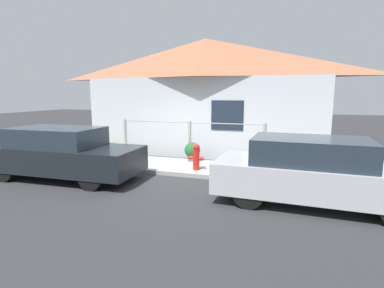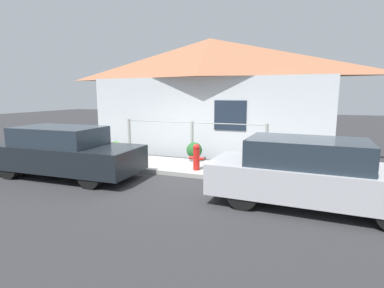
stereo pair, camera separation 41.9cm
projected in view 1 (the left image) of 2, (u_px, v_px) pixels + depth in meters
name	position (u px, v px, depth m)	size (l,w,h in m)	color
ground_plane	(171.00, 176.00, 8.44)	(60.00, 60.00, 0.00)	#2D2D30
sidewalk	(182.00, 167.00, 9.28)	(24.00, 1.80, 0.12)	#9E9E99
house	(205.00, 64.00, 11.09)	(9.07, 2.23, 4.31)	silver
fence	(190.00, 139.00, 9.85)	(4.90, 0.10, 1.30)	#999993
car_left	(62.00, 153.00, 8.13)	(4.31, 1.74, 1.40)	black
car_right	(315.00, 172.00, 6.18)	(4.24, 1.78, 1.40)	#B7B7BC
fire_hydrant	(196.00, 156.00, 8.61)	(0.44, 0.20, 0.76)	red
potted_plant_near_hydrant	(192.00, 151.00, 9.78)	(0.51, 0.51, 0.62)	slate
potted_plant_by_fence	(112.00, 149.00, 10.09)	(0.44, 0.44, 0.58)	slate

